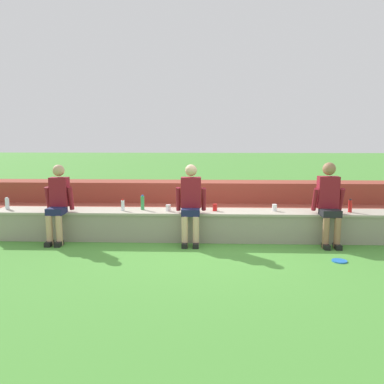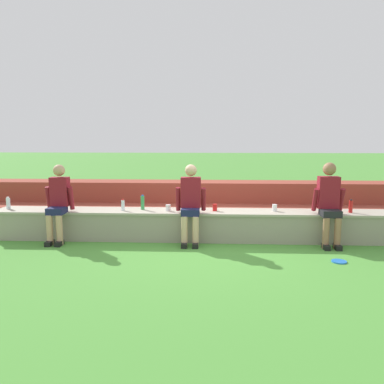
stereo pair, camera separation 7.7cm
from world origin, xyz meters
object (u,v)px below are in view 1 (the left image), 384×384
object	(u,v)px
person_center	(329,201)
plastic_cup_right_end	(274,208)
person_left_of_center	(191,202)
water_bottle_center_gap	(123,205)
water_bottle_mid_right	(142,203)
water_bottle_mid_left	(350,206)
plastic_cup_left_end	(168,208)
plastic_cup_middle	(215,207)
person_far_left	(58,201)
frisbee	(339,261)
water_bottle_near_left	(7,204)

from	to	relation	value
person_center	plastic_cup_right_end	xyz separation A→B (m)	(-0.88, 0.31, -0.18)
person_left_of_center	water_bottle_center_gap	xyz separation A→B (m)	(-1.26, 0.26, -0.12)
water_bottle_center_gap	water_bottle_mid_right	xyz separation A→B (m)	(0.35, 0.10, 0.03)
water_bottle_mid_left	plastic_cup_right_end	size ratio (longest dim) A/B	1.92
plastic_cup_left_end	plastic_cup_middle	bearing A→B (deg)	3.08
plastic_cup_middle	plastic_cup_left_end	distance (m)	0.85
person_far_left	water_bottle_mid_left	size ratio (longest dim) A/B	5.76
water_bottle_center_gap	water_bottle_mid_right	world-z (taller)	water_bottle_mid_right
frisbee	person_left_of_center	bearing A→B (deg)	158.34
person_center	plastic_cup_left_end	distance (m)	2.83
water_bottle_near_left	water_bottle_mid_right	distance (m)	2.54
water_bottle_near_left	plastic_cup_right_end	xyz separation A→B (m)	(4.96, 0.02, -0.04)
person_center	water_bottle_near_left	size ratio (longest dim) A/B	6.36
person_left_of_center	person_far_left	bearing A→B (deg)	179.78
water_bottle_mid_right	plastic_cup_right_end	world-z (taller)	water_bottle_mid_right
person_center	plastic_cup_right_end	bearing A→B (deg)	160.48
water_bottle_mid_left	water_bottle_mid_right	xyz separation A→B (m)	(-3.76, 0.10, 0.02)
plastic_cup_middle	water_bottle_near_left	bearing A→B (deg)	179.88
person_center	frisbee	xyz separation A→B (m)	(-0.09, -0.93, -0.77)
plastic_cup_middle	frisbee	distance (m)	2.31
plastic_cup_left_end	frisbee	world-z (taller)	plastic_cup_left_end
person_far_left	person_center	xyz separation A→B (m)	(4.76, 0.01, 0.04)
person_center	water_bottle_mid_left	size ratio (longest dim) A/B	5.98
water_bottle_near_left	frisbee	distance (m)	5.91
plastic_cup_middle	plastic_cup_left_end	bearing A→B (deg)	-176.92
plastic_cup_middle	frisbee	world-z (taller)	plastic_cup_middle
plastic_cup_right_end	water_bottle_mid_left	bearing A→B (deg)	-2.93
person_left_of_center	water_bottle_center_gap	size ratio (longest dim) A/B	6.58
person_left_of_center	plastic_cup_middle	size ratio (longest dim) A/B	11.02
water_bottle_center_gap	plastic_cup_middle	bearing A→B (deg)	1.39
plastic_cup_left_end	frisbee	xyz separation A→B (m)	(2.72, -1.17, -0.59)
water_bottle_near_left	plastic_cup_left_end	distance (m)	3.03
person_left_of_center	water_bottle_mid_left	world-z (taller)	person_left_of_center
person_far_left	frisbee	size ratio (longest dim) A/B	6.16
person_left_of_center	water_bottle_near_left	bearing A→B (deg)	174.91
person_left_of_center	plastic_cup_left_end	distance (m)	0.52
person_center	water_bottle_mid_right	distance (m)	3.33
water_bottle_center_gap	frisbee	world-z (taller)	water_bottle_center_gap
water_bottle_mid_right	plastic_cup_left_end	xyz separation A→B (m)	(0.49, -0.11, -0.07)
person_center	water_bottle_mid_right	world-z (taller)	person_center
water_bottle_mid_left	plastic_cup_middle	distance (m)	2.42
water_bottle_mid_right	plastic_cup_middle	bearing A→B (deg)	-2.72
person_far_left	water_bottle_center_gap	bearing A→B (deg)	12.66
water_bottle_center_gap	plastic_cup_middle	world-z (taller)	water_bottle_center_gap
plastic_cup_right_end	plastic_cup_left_end	bearing A→B (deg)	-177.82
water_bottle_center_gap	plastic_cup_right_end	world-z (taller)	water_bottle_center_gap
person_left_of_center	plastic_cup_right_end	bearing A→B (deg)	12.17
water_bottle_near_left	plastic_cup_left_end	size ratio (longest dim) A/B	1.95
person_left_of_center	plastic_cup_middle	bearing A→B (deg)	34.85
person_left_of_center	person_center	xyz separation A→B (m)	(2.39, 0.01, 0.03)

